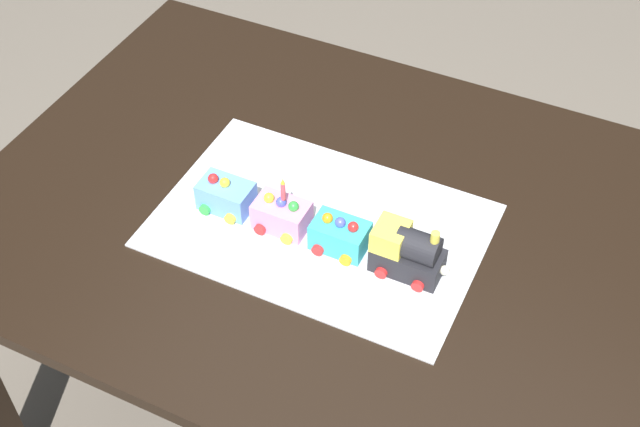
# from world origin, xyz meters

# --- Properties ---
(ground_plane) EXTENTS (8.00, 8.00, 0.00)m
(ground_plane) POSITION_xyz_m (0.00, 0.00, 0.00)
(ground_plane) COLOR #6B6054
(dining_table) EXTENTS (1.40, 1.00, 0.74)m
(dining_table) POSITION_xyz_m (0.00, 0.00, 0.63)
(dining_table) COLOR black
(dining_table) RESTS_ON ground
(cake_board) EXTENTS (0.60, 0.40, 0.00)m
(cake_board) POSITION_xyz_m (0.02, 0.04, 0.74)
(cake_board) COLOR silver
(cake_board) RESTS_ON dining_table
(cake_locomotive) EXTENTS (0.14, 0.08, 0.12)m
(cake_locomotive) POSITION_xyz_m (-0.16, 0.07, 0.79)
(cake_locomotive) COLOR #232328
(cake_locomotive) RESTS_ON cake_board
(cake_car_tanker_turquoise) EXTENTS (0.10, 0.08, 0.07)m
(cake_car_tanker_turquoise) POSITION_xyz_m (-0.04, 0.07, 0.77)
(cake_car_tanker_turquoise) COLOR #38B7C6
(cake_car_tanker_turquoise) RESTS_ON cake_board
(cake_car_gondola_bubblegum) EXTENTS (0.10, 0.08, 0.07)m
(cake_car_gondola_bubblegum) POSITION_xyz_m (0.08, 0.07, 0.77)
(cake_car_gondola_bubblegum) COLOR pink
(cake_car_gondola_bubblegum) RESTS_ON cake_board
(cake_car_flatbed_sky_blue) EXTENTS (0.10, 0.08, 0.07)m
(cake_car_flatbed_sky_blue) POSITION_xyz_m (0.20, 0.07, 0.77)
(cake_car_flatbed_sky_blue) COLOR #669EEA
(cake_car_flatbed_sky_blue) RESTS_ON cake_board
(birthday_candle) EXTENTS (0.01, 0.01, 0.05)m
(birthday_candle) POSITION_xyz_m (0.08, 0.07, 0.84)
(birthday_candle) COLOR #F24C59
(birthday_candle) RESTS_ON cake_car_gondola_bubblegum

